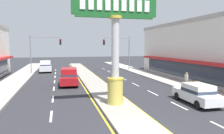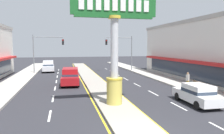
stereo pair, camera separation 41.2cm
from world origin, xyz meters
The scene contains 13 objects.
median_strip centered at (0.00, 18.00, 0.07)m, with size 2.47×52.00×0.14m, color gray.
sidewalk_left centered at (-9.33, 16.00, 0.09)m, with size 2.99×60.00×0.18m, color #ADA89E.
sidewalk_right centered at (9.33, 16.00, 0.09)m, with size 2.99×60.00×0.18m, color #ADA89E.
lane_markings centered at (0.00, 16.65, 0.00)m, with size 9.21×52.00×0.01m.
district_sign centered at (0.00, 6.05, 4.40)m, with size 6.21×1.20×8.02m.
storefront_right centered at (16.18, 13.95, 3.84)m, with size 10.95×26.03×7.68m.
traffic_light_left_side centered at (-6.47, 26.51, 4.25)m, with size 4.86×0.46×6.20m.
traffic_light_right_side centered at (6.47, 26.49, 4.25)m, with size 4.86×0.46×6.20m.
sedan_near_right_lane centered at (6.18, 4.98, 0.79)m, with size 1.92×4.34×1.53m.
suv_far_right_lane centered at (-2.88, 15.29, 0.98)m, with size 2.16×4.70×1.90m.
suv_near_left_lane centered at (-6.19, 28.77, 0.98)m, with size 2.17×4.70×1.90m.
street_bench centered at (8.70, 8.47, 0.65)m, with size 0.48×1.60×0.88m.
pedestrian_near_kerb centered at (8.30, 9.45, 1.11)m, with size 0.45×0.41×1.64m.
Camera 2 is at (-3.61, -8.50, 4.36)m, focal length 33.20 mm.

